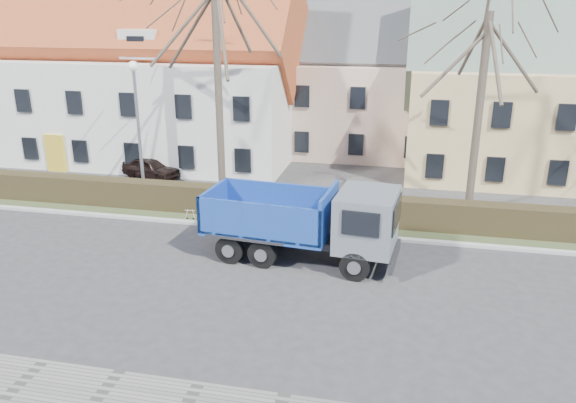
% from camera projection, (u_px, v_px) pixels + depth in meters
% --- Properties ---
extents(ground, '(120.00, 120.00, 0.00)m').
position_uv_depth(ground, '(201.00, 273.00, 20.35)').
color(ground, '#343436').
extents(curb_far, '(80.00, 0.30, 0.12)m').
position_uv_depth(curb_far, '(238.00, 226.00, 24.58)').
color(curb_far, '#AAA9A6').
rests_on(curb_far, ground).
extents(grass_strip, '(80.00, 3.00, 0.10)m').
position_uv_depth(grass_strip, '(248.00, 214.00, 26.06)').
color(grass_strip, '#3A4627').
rests_on(grass_strip, ground).
extents(hedge, '(60.00, 0.90, 1.30)m').
position_uv_depth(hedge, '(247.00, 203.00, 25.68)').
color(hedge, black).
rests_on(hedge, ground).
extents(building_white, '(26.80, 10.80, 9.50)m').
position_uv_depth(building_white, '(94.00, 79.00, 36.16)').
color(building_white, silver).
rests_on(building_white, ground).
extents(building_pink, '(10.80, 8.80, 8.00)m').
position_uv_depth(building_pink, '(364.00, 90.00, 36.72)').
color(building_pink, beige).
rests_on(building_pink, ground).
extents(building_yellow, '(18.80, 10.80, 8.50)m').
position_uv_depth(building_yellow, '(574.00, 99.00, 31.48)').
color(building_yellow, '#DFBC7A').
rests_on(building_yellow, ground).
extents(tree_1, '(9.20, 9.20, 12.65)m').
position_uv_depth(tree_1, '(218.00, 70.00, 26.53)').
color(tree_1, '#4A3F33').
rests_on(tree_1, ground).
extents(tree_2, '(8.00, 8.00, 11.00)m').
position_uv_depth(tree_2, '(481.00, 96.00, 24.42)').
color(tree_2, '#4A3F33').
rests_on(tree_2, ground).
extents(dump_truck, '(7.80, 3.50, 3.03)m').
position_uv_depth(dump_truck, '(294.00, 221.00, 21.14)').
color(dump_truck, navy).
rests_on(dump_truck, ground).
extents(streetlight, '(0.54, 0.54, 6.90)m').
position_uv_depth(streetlight, '(139.00, 133.00, 26.79)').
color(streetlight, gray).
rests_on(streetlight, ground).
extents(cart_frame, '(0.68, 0.42, 0.60)m').
position_uv_depth(cart_frame, '(186.00, 215.00, 25.25)').
color(cart_frame, silver).
rests_on(cart_frame, ground).
extents(parked_car_a, '(3.70, 2.25, 1.18)m').
position_uv_depth(parked_car_a, '(151.00, 168.00, 31.58)').
color(parked_car_a, black).
rests_on(parked_car_a, ground).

